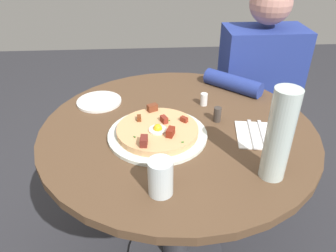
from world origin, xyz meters
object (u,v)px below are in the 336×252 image
bread_plate (99,102)px  fork (252,134)px  pepper_shaker (217,114)px  pizza_plate (158,134)px  person_seated (254,108)px  water_bottle (279,136)px  salt_shaker (204,99)px  water_glass (161,177)px  dining_table (177,163)px  knife (263,134)px  breakfast_pizza (158,130)px

bread_plate → fork: bread_plate is taller
pepper_shaker → pizza_plate: bearing=20.8°
person_seated → water_bottle: (0.21, 0.77, 0.35)m
pizza_plate → fork: size_ratio=1.88×
salt_shaker → pizza_plate: bearing=47.6°
fork → water_glass: 0.42m
pizza_plate → bread_plate: size_ratio=1.89×
pizza_plate → pepper_shaker: (-0.22, -0.08, 0.02)m
dining_table → knife: 0.34m
dining_table → person_seated: (-0.45, -0.49, -0.04)m
dining_table → pizza_plate: size_ratio=2.90×
fork → pepper_shaker: bearing=-125.7°
bread_plate → knife: size_ratio=1.00×
pizza_plate → breakfast_pizza: breakfast_pizza is taller
knife → water_glass: size_ratio=1.71×
bread_plate → pepper_shaker: bearing=158.8°
bread_plate → salt_shaker: salt_shaker is taller
bread_plate → water_bottle: bearing=138.5°
water_bottle → pepper_shaker: 0.34m
salt_shaker → water_glass: bearing=68.1°
person_seated → fork: bearing=70.1°
dining_table → water_glass: water_glass is taller
breakfast_pizza → pepper_shaker: bearing=-159.1°
breakfast_pizza → water_glass: (0.00, 0.27, 0.03)m
bread_plate → pepper_shaker: size_ratio=3.22×
water_bottle → bread_plate: bearing=-41.5°
breakfast_pizza → pepper_shaker: 0.24m
pizza_plate → water_bottle: water_bottle is taller
dining_table → bread_plate: size_ratio=5.47×
knife → pizza_plate: bearing=-84.6°
water_bottle → salt_shaker: water_bottle is taller
dining_table → water_glass: (0.08, 0.33, 0.22)m
pizza_plate → water_glass: bearing=89.5°
water_bottle → salt_shaker: 0.47m
person_seated → fork: size_ratio=6.31×
breakfast_pizza → salt_shaker: size_ratio=5.58×
breakfast_pizza → salt_shaker: breakfast_pizza is taller
pizza_plate → fork: (-0.32, 0.02, 0.00)m
water_glass → person_seated: bearing=-122.9°
fork → water_glass: (0.33, 0.26, 0.05)m
knife → breakfast_pizza: bearing=-84.6°
bread_plate → knife: 0.65m
breakfast_pizza → pepper_shaker: breakfast_pizza is taller
pizza_plate → knife: (-0.36, 0.02, 0.00)m
dining_table → breakfast_pizza: size_ratio=3.54×
water_glass → pepper_shaker: bearing=-122.0°
salt_shaker → dining_table: bearing=52.2°
dining_table → knife: knife is taller
bread_plate → salt_shaker: (-0.42, 0.05, 0.02)m
breakfast_pizza → water_glass: 0.27m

